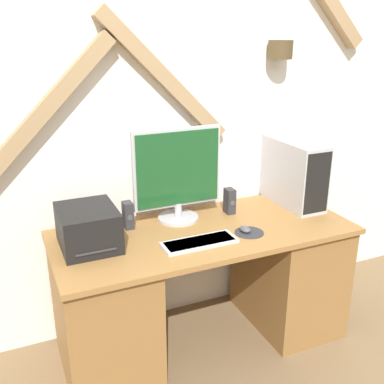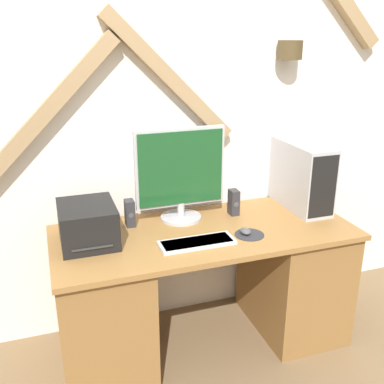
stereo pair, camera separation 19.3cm
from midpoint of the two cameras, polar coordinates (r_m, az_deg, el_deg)
The scene contains 11 objects.
ground_plane at distance 2.65m, azimuth 2.71°, elevation -22.70°, with size 12.00×12.00×0.00m, color brown.
wall_back at distance 2.69m, azimuth -4.14°, elevation 10.51°, with size 6.40×0.20×2.70m.
desk at distance 2.68m, azimuth -0.60°, elevation -11.88°, with size 1.67×0.71×0.75m.
monitor at distance 2.56m, azimuth -4.02°, elevation 2.39°, with size 0.53×0.24×0.54m.
keyboard at distance 2.34m, azimuth -1.43°, elevation -6.45°, with size 0.40×0.14×0.02m.
mousepad at distance 2.48m, azimuth 5.06°, elevation -5.19°, with size 0.16×0.16×0.00m.
mouse at distance 2.48m, azimuth 4.55°, elevation -4.77°, with size 0.06×0.08×0.03m.
computer_tower at distance 2.87m, azimuth 10.89°, elevation 2.42°, with size 0.19×0.48×0.41m.
printer at distance 2.37m, azimuth -15.37°, elevation -4.44°, with size 0.29×0.35×0.21m.
speaker_left at distance 2.54m, azimuth -10.31°, elevation -2.96°, with size 0.05×0.08×0.15m.
speaker_right at distance 2.71m, azimuth 2.77°, elevation -1.18°, with size 0.05×0.08×0.15m.
Camera 1 is at (-0.98, -1.70, 1.80)m, focal length 42.00 mm.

